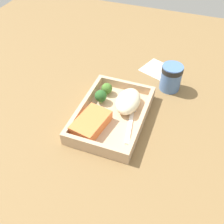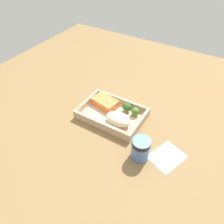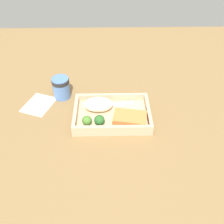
# 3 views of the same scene
# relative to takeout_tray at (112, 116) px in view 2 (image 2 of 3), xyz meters

# --- Properties ---
(ground_plane) EXTENTS (1.60, 1.60, 0.02)m
(ground_plane) POSITION_rel_takeout_tray_xyz_m (0.00, 0.00, -0.02)
(ground_plane) COLOR brown
(takeout_tray) EXTENTS (0.27, 0.19, 0.01)m
(takeout_tray) POSITION_rel_takeout_tray_xyz_m (0.00, 0.00, 0.00)
(takeout_tray) COLOR tan
(takeout_tray) RESTS_ON ground_plane
(tray_rim) EXTENTS (0.27, 0.19, 0.03)m
(tray_rim) POSITION_rel_takeout_tray_xyz_m (0.00, 0.00, 0.02)
(tray_rim) COLOR tan
(tray_rim) RESTS_ON takeout_tray
(salmon_fillet) EXTENTS (0.12, 0.09, 0.03)m
(salmon_fillet) POSITION_rel_takeout_tray_xyz_m (-0.06, 0.04, 0.02)
(salmon_fillet) COLOR orange
(salmon_fillet) RESTS_ON takeout_tray
(mashed_potatoes) EXTENTS (0.11, 0.07, 0.05)m
(mashed_potatoes) POSITION_rel_takeout_tray_xyz_m (0.05, -0.03, 0.03)
(mashed_potatoes) COLOR beige
(mashed_potatoes) RESTS_ON takeout_tray
(broccoli_floret_1) EXTENTS (0.03, 0.03, 0.04)m
(broccoli_floret_1) POSITION_rel_takeout_tray_xyz_m (0.09, 0.05, 0.03)
(broccoli_floret_1) COLOR #769858
(broccoli_floret_1) RESTS_ON takeout_tray
(broccoli_floret_2) EXTENTS (0.04, 0.04, 0.04)m
(broccoli_floret_2) POSITION_rel_takeout_tray_xyz_m (0.04, 0.05, 0.03)
(broccoli_floret_2) COLOR #7DA860
(broccoli_floret_2) RESTS_ON takeout_tray
(fork) EXTENTS (0.16, 0.04, 0.00)m
(fork) POSITION_rel_takeout_tray_xyz_m (0.00, -0.06, 0.01)
(fork) COLOR silver
(fork) RESTS_ON takeout_tray
(paper_cup) EXTENTS (0.07, 0.07, 0.09)m
(paper_cup) POSITION_rel_takeout_tray_xyz_m (0.20, -0.13, 0.04)
(paper_cup) COLOR #4D73B1
(paper_cup) RESTS_ON ground_plane
(receipt_slip) EXTENTS (0.13, 0.15, 0.00)m
(receipt_slip) POSITION_rel_takeout_tray_xyz_m (0.28, -0.08, -0.00)
(receipt_slip) COLOR white
(receipt_slip) RESTS_ON ground_plane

